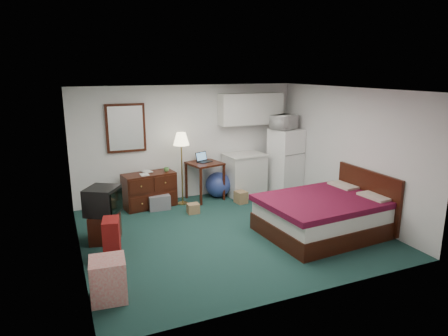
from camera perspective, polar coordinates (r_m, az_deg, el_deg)
name	(u,v)px	position (r m, az deg, el deg)	size (l,w,h in m)	color
floor	(229,232)	(7.21, 0.77, -9.12)	(5.00, 4.50, 0.01)	#183733
ceiling	(230,90)	(6.64, 0.84, 11.14)	(5.00, 4.50, 0.01)	silver
walls	(230,164)	(6.82, 0.81, 0.59)	(5.01, 4.51, 2.50)	silver
mirror	(126,128)	(8.47, -13.85, 5.56)	(0.80, 0.06, 1.00)	white
upper_cabinets	(251,109)	(9.18, 3.86, 8.44)	(1.50, 0.35, 0.70)	silver
headboard	(367,197)	(7.79, 19.77, -3.89)	(0.06, 1.56, 1.00)	#38140C
dresser	(149,190)	(8.52, -10.62, -3.11)	(1.07, 0.48, 0.73)	#38140C
floor_lamp	(182,169)	(8.48, -6.03, -0.12)	(0.34, 0.34, 1.55)	tan
desk	(205,181)	(8.86, -2.75, -1.84)	(0.66, 0.66, 0.84)	#38140C
exercise_ball	(218,185)	(9.03, -0.86, -2.40)	(0.57, 0.57, 0.57)	navy
kitchen_counter	(245,175)	(9.18, 2.95, -1.00)	(0.84, 0.64, 0.92)	silver
fridge	(285,162)	(9.30, 8.76, 0.92)	(0.62, 0.62, 1.51)	white
bed	(322,216)	(7.25, 13.88, -6.67)	(2.01, 1.57, 0.64)	#4B081F
tv_stand	(105,227)	(7.09, -16.61, -8.04)	(0.49, 0.53, 0.49)	#38140C
suitcase	(112,239)	(6.40, -15.75, -9.70)	(0.24, 0.39, 0.63)	#6C0209
retail_box	(108,279)	(5.37, -16.21, -15.03)	(0.43, 0.43, 0.54)	silver
file_bin	(159,202)	(8.41, -9.29, -4.79)	(0.44, 0.33, 0.30)	slate
cardboard_box_a	(193,208)	(8.10, -4.43, -5.78)	(0.23, 0.20, 0.20)	#896F4D
cardboard_box_b	(241,197)	(8.68, 2.43, -4.18)	(0.22, 0.26, 0.26)	#896F4D
laptop	(205,157)	(8.76, -2.79, 1.51)	(0.30, 0.25, 0.21)	black
crt_tv	(102,201)	(6.90, -16.97, -4.49)	(0.49, 0.53, 0.45)	black
microwave	(284,121)	(9.08, 8.57, 6.72)	(0.58, 0.32, 0.40)	white
book_a	(140,170)	(8.24, -11.92, -0.28)	(0.17, 0.02, 0.23)	#896F4D
book_b	(143,167)	(8.44, -11.55, 0.12)	(0.18, 0.02, 0.24)	#896F4D
mug	(166,169)	(8.48, -8.23, -0.15)	(0.11, 0.09, 0.11)	#569747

